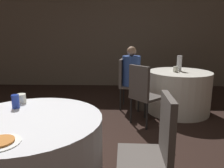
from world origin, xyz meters
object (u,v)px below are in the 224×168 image
at_px(soda_can_blue, 15,101).
at_px(bottle_far, 179,63).
at_px(chair_far_southwest, 142,90).
at_px(chair_far_west, 126,79).
at_px(chair_near_east, 155,144).
at_px(table_far, 178,92).
at_px(pizza_plate_near, 0,142).
at_px(person_blue_shirt, 135,78).
at_px(table_near, 32,162).

bearing_deg(soda_can_blue, bottle_far, 46.66).
bearing_deg(chair_far_southwest, chair_far_west, 153.69).
bearing_deg(chair_far_southwest, bottle_far, 92.59).
bearing_deg(chair_near_east, table_far, -17.68).
bearing_deg(pizza_plate_near, chair_far_southwest, 62.48).
height_order(soda_can_blue, bottle_far, bottle_far).
bearing_deg(chair_near_east, person_blue_shirt, 1.12).
bearing_deg(chair_far_west, table_near, -7.51).
xyz_separation_m(chair_near_east, chair_far_west, (-0.16, 2.53, 0.00)).
bearing_deg(chair_far_west, chair_far_southwest, 26.31).
height_order(table_far, chair_near_east, chair_near_east).
distance_m(chair_far_west, person_blue_shirt, 0.17).
distance_m(chair_far_west, bottle_far, 1.02).
distance_m(table_near, soda_can_blue, 0.55).
relative_size(table_far, soda_can_blue, 9.18).
bearing_deg(chair_far_west, pizza_plate_near, -5.26).
height_order(chair_near_east, chair_far_southwest, same).
distance_m(chair_far_southwest, bottle_far, 1.07).
xyz_separation_m(chair_far_southwest, chair_far_west, (-0.23, 0.84, 0.00)).
relative_size(table_far, chair_near_east, 1.17).
relative_size(chair_far_west, pizza_plate_near, 3.91).
distance_m(chair_near_east, bottle_far, 2.55).
relative_size(pizza_plate_near, soda_can_blue, 2.01).
distance_m(chair_near_east, soda_can_blue, 1.27).
xyz_separation_m(person_blue_shirt, pizza_plate_near, (-1.01, -2.88, 0.16)).
bearing_deg(pizza_plate_near, bottle_far, 56.96).
distance_m(chair_far_southwest, person_blue_shirt, 0.81).
height_order(table_near, person_blue_shirt, person_blue_shirt).
height_order(pizza_plate_near, bottle_far, bottle_far).
bearing_deg(table_near, table_far, 52.18).
bearing_deg(table_far, chair_near_east, -108.94).
height_order(chair_far_southwest, soda_can_blue, chair_far_southwest).
relative_size(chair_near_east, pizza_plate_near, 3.91).
relative_size(chair_near_east, bottle_far, 3.43).
bearing_deg(table_near, soda_can_blue, 130.92).
xyz_separation_m(table_near, pizza_plate_near, (-0.01, -0.40, 0.39)).
xyz_separation_m(chair_near_east, pizza_plate_near, (-1.01, -0.38, 0.20)).
relative_size(table_far, pizza_plate_near, 4.57).
distance_m(pizza_plate_near, bottle_far, 3.32).
xyz_separation_m(chair_far_west, bottle_far, (0.95, -0.13, 0.33)).
relative_size(soda_can_blue, bottle_far, 0.44).
relative_size(table_near, bottle_far, 4.16).
height_order(person_blue_shirt, bottle_far, person_blue_shirt).
bearing_deg(chair_far_southwest, table_near, -74.19).
distance_m(chair_far_west, soda_can_blue, 2.51).
bearing_deg(chair_far_southwest, pizza_plate_near, -69.09).
relative_size(chair_near_east, soda_can_blue, 7.84).
xyz_separation_m(table_near, soda_can_blue, (-0.21, 0.25, 0.44)).
bearing_deg(soda_can_blue, table_near, -49.08).
relative_size(person_blue_shirt, soda_can_blue, 9.79).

